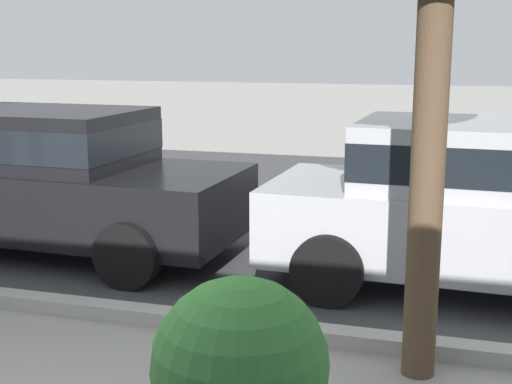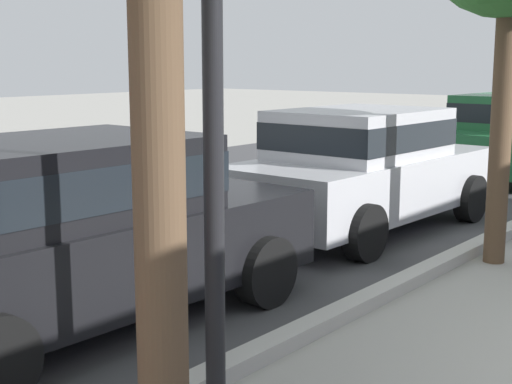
# 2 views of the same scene
# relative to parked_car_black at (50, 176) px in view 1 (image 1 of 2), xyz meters

# --- Properties ---
(street_surface) EXTENTS (60.00, 9.00, 0.01)m
(street_surface) POSITION_rel_parked_car_black_xyz_m (1.72, 2.99, -0.84)
(street_surface) COLOR #424244
(street_surface) RESTS_ON ground
(curb_stone) EXTENTS (60.00, 0.20, 0.12)m
(curb_stone) POSITION_rel_parked_car_black_xyz_m (1.72, -1.61, -0.78)
(curb_stone) COLOR #B2AFA8
(curb_stone) RESTS_ON ground
(parked_car_black) EXTENTS (4.15, 2.03, 1.56)m
(parked_car_black) POSITION_rel_parked_car_black_xyz_m (0.00, 0.00, 0.00)
(parked_car_black) COLOR black
(parked_car_black) RESTS_ON ground
(parked_car_silver) EXTENTS (4.15, 2.03, 1.56)m
(parked_car_silver) POSITION_rel_parked_car_black_xyz_m (4.53, 0.00, 0.00)
(parked_car_silver) COLOR #B7B7BC
(parked_car_silver) RESTS_ON ground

